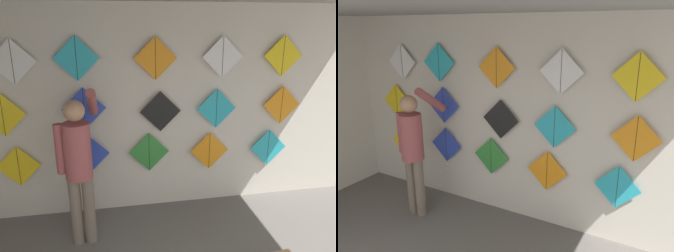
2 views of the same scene
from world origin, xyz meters
TOP-DOWN VIEW (x-y plane):
  - back_panel at (0.00, 3.55)m, footprint 5.99×0.06m
  - ceiling_slab at (0.00, 1.76)m, footprint 5.99×4.32m
  - shopkeeper at (-0.94, 2.83)m, footprint 0.48×0.65m
  - kite_0 at (-1.76, 3.46)m, footprint 0.55×0.01m
  - kite_1 at (-0.88, 3.46)m, footprint 0.55×0.04m
  - kite_2 at (-0.06, 3.46)m, footprint 0.55×0.01m
  - kite_3 at (0.80, 3.46)m, footprint 0.55×0.01m
  - kite_4 at (1.71, 3.46)m, footprint 0.55×0.01m
  - kite_5 at (-1.86, 3.46)m, footprint 0.55×0.01m
  - kite_6 at (-0.89, 3.46)m, footprint 0.55×0.01m
  - kite_7 at (0.10, 3.46)m, footprint 0.55×0.01m
  - kite_8 at (0.88, 3.46)m, footprint 0.55×0.01m
  - kite_9 at (1.85, 3.46)m, footprint 0.55×0.01m
  - kite_10 at (-1.66, 3.46)m, footprint 0.55×0.01m
  - kite_11 at (-0.93, 3.46)m, footprint 0.55×0.01m
  - kite_12 at (0.04, 3.46)m, footprint 0.55×0.01m
  - kite_13 at (0.93, 3.46)m, footprint 0.55×0.01m
  - kite_14 at (1.79, 3.46)m, footprint 0.55×0.01m

SIDE VIEW (x-z plane):
  - kite_0 at x=-1.76m, z-range 0.50..1.05m
  - kite_4 at x=1.71m, z-range 0.51..1.07m
  - kite_3 at x=0.80m, z-range 0.53..1.08m
  - kite_2 at x=-0.06m, z-range 0.57..1.12m
  - kite_1 at x=-0.88m, z-range 0.51..1.20m
  - shopkeeper at x=-0.94m, z-range 0.12..2.00m
  - back_panel at x=0.00m, z-range 0.00..2.80m
  - kite_7 at x=0.10m, z-range 1.14..1.70m
  - kite_8 at x=0.88m, z-range 1.15..1.70m
  - kite_9 at x=1.85m, z-range 1.15..1.71m
  - kite_5 at x=-1.86m, z-range 1.19..1.75m
  - kite_6 at x=-0.89m, z-range 1.23..1.78m
  - kite_10 at x=-1.66m, z-range 1.83..2.39m
  - kite_12 at x=0.04m, z-range 1.84..2.40m
  - kite_14 at x=1.79m, z-range 1.84..2.40m
  - kite_13 at x=0.93m, z-range 1.84..2.40m
  - kite_11 at x=-0.93m, z-range 1.86..2.41m
  - ceiling_slab at x=0.00m, z-range 2.80..2.84m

